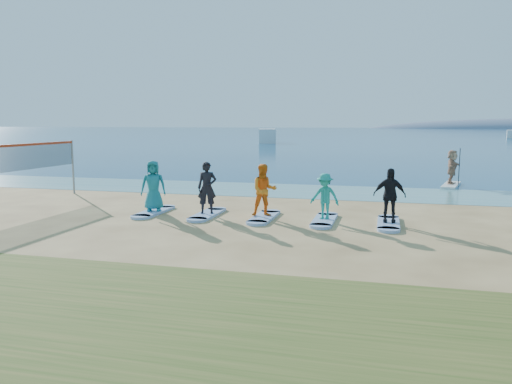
% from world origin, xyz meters
% --- Properties ---
extents(ground, '(600.00, 600.00, 0.00)m').
position_xyz_m(ground, '(0.00, 0.00, 0.00)').
color(ground, tan).
rests_on(ground, ground).
extents(shallow_water, '(600.00, 600.00, 0.00)m').
position_xyz_m(shallow_water, '(0.00, 10.50, 0.01)').
color(shallow_water, teal).
rests_on(shallow_water, ground).
extents(ocean, '(600.00, 600.00, 0.00)m').
position_xyz_m(ocean, '(0.00, 160.00, 0.01)').
color(ocean, navy).
rests_on(ocean, ground).
extents(volleyball_net, '(0.16, 9.09, 2.50)m').
position_xyz_m(volleyball_net, '(-10.62, 2.50, 1.90)').
color(volleyball_net, gray).
rests_on(volleyball_net, ground).
extents(paddleboard, '(1.34, 3.08, 0.12)m').
position_xyz_m(paddleboard, '(6.96, 14.38, 0.06)').
color(paddleboard, silver).
rests_on(paddleboard, ground).
extents(paddleboarder, '(0.98, 1.73, 1.78)m').
position_xyz_m(paddleboarder, '(6.96, 14.38, 1.01)').
color(paddleboarder, tan).
rests_on(paddleboarder, paddleboard).
extents(boat_offshore_a, '(4.58, 8.63, 2.26)m').
position_xyz_m(boat_offshore_a, '(-15.51, 67.00, 0.00)').
color(boat_offshore_a, silver).
rests_on(boat_offshore_a, ground).
extents(boat_offshore_b, '(3.12, 6.34, 1.68)m').
position_xyz_m(boat_offshore_b, '(30.01, 106.66, 0.00)').
color(boat_offshore_b, silver).
rests_on(boat_offshore_b, ground).
extents(surfboard_0, '(0.70, 2.20, 0.09)m').
position_xyz_m(surfboard_0, '(-4.63, 3.24, 0.04)').
color(surfboard_0, '#90ADDF').
rests_on(surfboard_0, ground).
extents(student_0, '(1.05, 0.86, 1.85)m').
position_xyz_m(student_0, '(-4.63, 3.24, 1.02)').
color(student_0, '#1A747E').
rests_on(student_0, surfboard_0).
extents(surfboard_1, '(0.70, 2.20, 0.09)m').
position_xyz_m(surfboard_1, '(-2.54, 3.24, 0.04)').
color(surfboard_1, '#90ADDF').
rests_on(surfboard_1, ground).
extents(student_1, '(0.77, 0.61, 1.85)m').
position_xyz_m(student_1, '(-2.54, 3.24, 1.01)').
color(student_1, black).
rests_on(student_1, surfboard_1).
extents(surfboard_2, '(0.70, 2.20, 0.09)m').
position_xyz_m(surfboard_2, '(-0.44, 3.24, 0.04)').
color(surfboard_2, '#90ADDF').
rests_on(surfboard_2, ground).
extents(student_2, '(1.07, 0.96, 1.81)m').
position_xyz_m(student_2, '(-0.44, 3.24, 1.00)').
color(student_2, orange).
rests_on(student_2, surfboard_2).
extents(surfboard_3, '(0.70, 2.20, 0.09)m').
position_xyz_m(surfboard_3, '(1.66, 3.24, 0.04)').
color(surfboard_3, '#90ADDF').
rests_on(surfboard_3, ground).
extents(student_3, '(1.10, 0.78, 1.54)m').
position_xyz_m(student_3, '(1.66, 3.24, 0.86)').
color(student_3, teal).
rests_on(student_3, surfboard_3).
extents(surfboard_4, '(0.70, 2.20, 0.09)m').
position_xyz_m(surfboard_4, '(3.75, 3.24, 0.04)').
color(surfboard_4, '#90ADDF').
rests_on(surfboard_4, ground).
extents(student_4, '(1.05, 0.48, 1.76)m').
position_xyz_m(student_4, '(3.75, 3.24, 0.97)').
color(student_4, black).
rests_on(student_4, surfboard_4).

